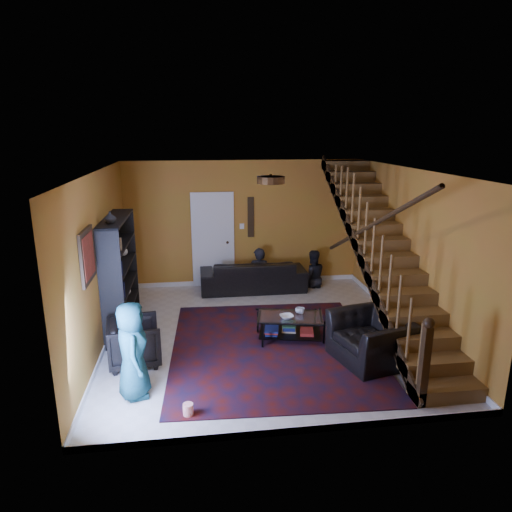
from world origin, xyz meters
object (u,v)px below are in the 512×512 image
at_px(armchair_right, 371,339).
at_px(bookshelf, 121,276).
at_px(sofa, 253,275).
at_px(coffee_table, 290,326).
at_px(armchair_left, 135,342).

bearing_deg(armchair_right, bookshelf, -129.35).
relative_size(sofa, armchair_right, 2.08).
height_order(sofa, coffee_table, sofa).
relative_size(armchair_left, armchair_right, 0.69).
xyz_separation_m(sofa, armchair_left, (-2.19, -3.06, 0.01)).
height_order(armchair_left, coffee_table, armchair_left).
bearing_deg(armchair_left, coffee_table, -87.32).
distance_m(bookshelf, coffee_table, 3.06).
relative_size(sofa, coffee_table, 1.93).
bearing_deg(armchair_right, armchair_left, -111.51).
relative_size(bookshelf, armchair_left, 2.62).
bearing_deg(coffee_table, armchair_left, -168.43).
bearing_deg(armchair_left, bookshelf, 5.74).
relative_size(bookshelf, armchair_right, 1.81).
distance_m(armchair_left, armchair_right, 3.57).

